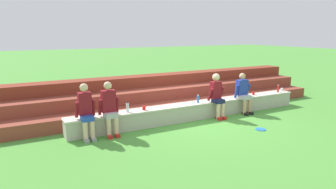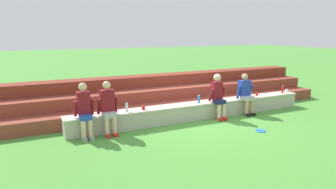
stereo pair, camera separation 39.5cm
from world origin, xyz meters
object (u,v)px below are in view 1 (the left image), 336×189
Objects in this scene: plastic_cup_middle at (144,108)px; water_bottle_center_gap at (247,92)px; person_right_of_center at (243,92)px; plastic_cup_left_end at (253,93)px; person_left_of_center at (110,107)px; person_far_left at (86,110)px; frisbee at (261,129)px; plastic_cup_right_end at (282,90)px; water_bottle_mid_left at (128,107)px; water_bottle_mid_right at (198,99)px; water_bottle_near_right at (278,89)px; person_center at (217,95)px.

water_bottle_center_gap is at bearing 0.87° from plastic_cup_middle.
plastic_cup_left_end is at bearing 20.88° from person_right_of_center.
person_far_left is at bearing 178.49° from person_left_of_center.
plastic_cup_right_end is at bearing 32.57° from frisbee.
plastic_cup_middle is at bearing 9.61° from person_left_of_center.
frisbee is (3.11, -1.73, -0.60)m from water_bottle_mid_left.
person_right_of_center is 2.10m from plastic_cup_right_end.
water_bottle_near_right is (3.39, -0.02, 0.01)m from water_bottle_mid_right.
plastic_cup_right_end is (7.07, 0.25, -0.18)m from person_far_left.
person_right_of_center reaches higher than frisbee.
person_left_of_center reaches higher than person_far_left.
water_bottle_mid_left is at bearing 178.45° from plastic_cup_middle.
person_far_left is 1.00× the size of person_left_of_center.
frisbee is at bearing -116.08° from person_right_of_center.
person_left_of_center reaches higher than plastic_cup_left_end.
person_far_left is at bearing -178.56° from water_bottle_near_right.
person_left_of_center is at bearing -175.77° from water_bottle_mid_right.
water_bottle_near_right is 1.02× the size of water_bottle_center_gap.
water_bottle_center_gap is (-1.39, 0.04, -0.00)m from water_bottle_near_right.
water_bottle_near_right is at bearing 1.44° from person_far_left.
plastic_cup_middle is at bearing -1.55° from water_bottle_mid_left.
plastic_cup_middle is (1.61, 0.16, -0.17)m from person_far_left.
person_center reaches higher than water_bottle_mid_left.
water_bottle_mid_right is (-0.53, 0.24, -0.12)m from person_center.
person_center is at bearing -170.55° from plastic_cup_left_end.
person_right_of_center is (1.07, 0.03, -0.03)m from person_center.
water_bottle_center_gap reaches higher than plastic_cup_right_end.
frisbee is at bearing -20.10° from person_far_left.
plastic_cup_middle is 4.09m from plastic_cup_left_end.
plastic_cup_left_end is at bearing 9.45° from person_center.
plastic_cup_middle is (-3.78, -0.06, -0.06)m from water_bottle_center_gap.
plastic_cup_left_end is (5.70, 0.25, -0.18)m from person_far_left.
person_center is at bearing -0.65° from person_far_left.
plastic_cup_right_end is (3.15, 0.29, -0.18)m from person_center.
person_center reaches higher than plastic_cup_left_end.
person_far_left is 5.39m from water_bottle_center_gap.
plastic_cup_left_end reaches higher than frisbee.
person_left_of_center is 4.42m from person_right_of_center.
water_bottle_near_right is (2.86, 0.22, -0.11)m from person_center.
person_right_of_center is at bearing 63.92° from frisbee.
water_bottle_mid_right is 0.92× the size of water_bottle_center_gap.
plastic_cup_right_end is (1.68, 0.04, -0.07)m from water_bottle_center_gap.
person_left_of_center is at bearing -177.03° from plastic_cup_left_end.
water_bottle_mid_right reaches higher than frisbee.
water_bottle_mid_left is at bearing -179.00° from plastic_cup_left_end.
person_far_left is 13.02× the size of plastic_cup_left_end.
person_far_left reaches higher than water_bottle_mid_left.
person_left_of_center reaches higher than plastic_cup_right_end.
person_left_of_center is 0.59m from water_bottle_mid_left.
water_bottle_mid_right is 2.27× the size of plastic_cup_right_end.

